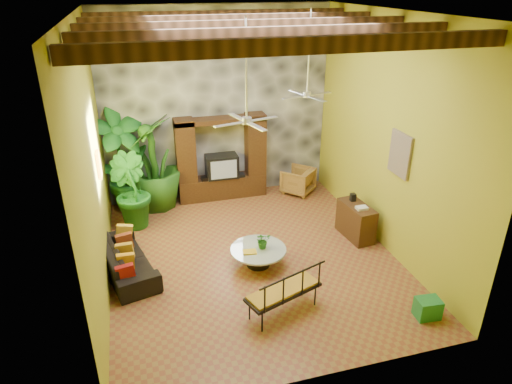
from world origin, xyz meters
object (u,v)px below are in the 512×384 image
object	(u,v)px
tall_plant_a	(121,160)
coffee_table	(258,254)
ceiling_fan_front	(247,110)
wicker_armchair	(298,181)
tall_plant_c	(153,163)
entertainment_center	(222,164)
side_console	(356,221)
sofa	(126,259)
tall_plant_b	(130,191)
green_bin	(428,308)
ceiling_fan_back	(307,85)
iron_bench	(285,290)

from	to	relation	value
tall_plant_a	coffee_table	size ratio (longest dim) A/B	2.35
ceiling_fan_front	tall_plant_a	xyz separation A→B (m)	(-2.38, 3.45, -2.02)
wicker_armchair	tall_plant_c	xyz separation A→B (m)	(-3.91, 0.22, 0.87)
entertainment_center	side_console	xyz separation A→B (m)	(2.55, -2.97, -0.56)
entertainment_center	sofa	distance (m)	4.05
wicker_armchair	tall_plant_b	distance (m)	4.64
entertainment_center	green_bin	distance (m)	6.45
ceiling_fan_back	iron_bench	distance (m)	4.57
iron_bench	tall_plant_c	bearing A→B (deg)	90.39
tall_plant_a	side_console	size ratio (longest dim) A/B	2.69
tall_plant_b	side_console	distance (m)	5.40
entertainment_center	ceiling_fan_back	bearing A→B (deg)	-50.43
tall_plant_b	wicker_armchair	bearing A→B (deg)	8.76
sofa	tall_plant_c	bearing A→B (deg)	-30.27
wicker_armchair	green_bin	distance (m)	5.60
tall_plant_c	iron_bench	bearing A→B (deg)	-69.87
wicker_armchair	tall_plant_a	world-z (taller)	tall_plant_a
sofa	green_bin	xyz separation A→B (m)	(5.16, -2.89, -0.12)
tall_plant_c	green_bin	world-z (taller)	tall_plant_c
green_bin	sofa	bearing A→B (deg)	150.73
ceiling_fan_front	tall_plant_c	bearing A→B (deg)	114.89
entertainment_center	iron_bench	bearing A→B (deg)	-89.40
ceiling_fan_back	sofa	bearing A→B (deg)	-166.01
tall_plant_c	side_console	world-z (taller)	tall_plant_c
ceiling_fan_back	tall_plant_a	xyz separation A→B (m)	(-4.18, 1.85, -2.02)
sofa	tall_plant_b	xyz separation A→B (m)	(0.20, 1.99, 0.61)
ceiling_fan_back	wicker_armchair	xyz separation A→B (m)	(0.51, 1.63, -3.04)
sofa	green_bin	distance (m)	5.92
ceiling_fan_front	tall_plant_a	distance (m)	4.65
sofa	tall_plant_c	world-z (taller)	tall_plant_c
entertainment_center	ceiling_fan_front	distance (m)	4.30
sofa	coffee_table	xyz separation A→B (m)	(2.69, -0.50, -0.05)
green_bin	coffee_table	bearing A→B (deg)	135.93
wicker_armchair	green_bin	world-z (taller)	wicker_armchair
ceiling_fan_back	green_bin	world-z (taller)	ceiling_fan_back
ceiling_fan_front	side_console	bearing A→B (deg)	11.64
ceiling_fan_front	tall_plant_c	xyz separation A→B (m)	(-1.60, 3.45, -2.17)
iron_bench	sofa	bearing A→B (deg)	121.75
tall_plant_a	green_bin	bearing A→B (deg)	-48.75
tall_plant_b	green_bin	world-z (taller)	tall_plant_b
sofa	tall_plant_b	size ratio (longest dim) A/B	1.15
sofa	ceiling_fan_back	bearing A→B (deg)	-89.98
entertainment_center	wicker_armchair	bearing A→B (deg)	-8.30
tall_plant_b	green_bin	size ratio (longest dim) A/B	4.34
ceiling_fan_back	tall_plant_c	bearing A→B (deg)	151.47
iron_bench	ceiling_fan_back	bearing A→B (deg)	44.55
iron_bench	side_console	world-z (taller)	iron_bench
entertainment_center	coffee_table	world-z (taller)	entertainment_center
tall_plant_c	side_console	size ratio (longest dim) A/B	2.40
side_console	green_bin	size ratio (longest dim) A/B	2.41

